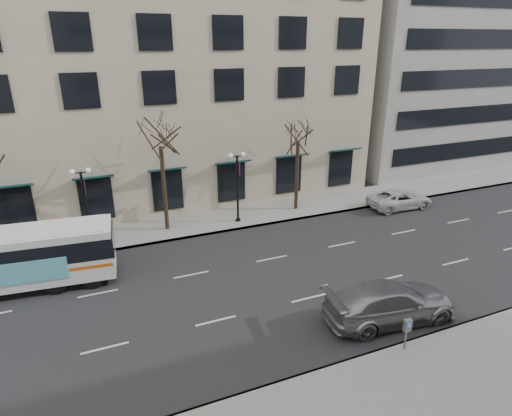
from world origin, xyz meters
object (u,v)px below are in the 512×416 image
tree_far_right (299,128)px  lamp_post_right (238,184)px  tree_far_mid (159,132)px  lamp_post_left (86,204)px  pay_station (407,328)px  white_pickup (400,199)px  silver_car (390,302)px

tree_far_right → lamp_post_right: bearing=-173.1°
tree_far_mid → lamp_post_left: tree_far_mid is taller
tree_far_mid → pay_station: bearing=-67.3°
lamp_post_left → tree_far_mid: bearing=6.9°
white_pickup → pay_station: (-11.02, -13.55, 0.49)m
silver_car → lamp_post_left: bearing=48.9°
silver_car → tree_far_right: bearing=-3.8°
tree_far_mid → lamp_post_left: 6.40m
lamp_post_left → lamp_post_right: (10.00, 0.00, 0.00)m
pay_station → lamp_post_right: bearing=99.1°
pay_station → tree_far_mid: bearing=115.3°
white_pickup → lamp_post_left: bearing=87.6°
lamp_post_left → white_pickup: 22.98m
tree_far_mid → tree_far_right: 10.01m
tree_far_right → lamp_post_left: tree_far_right is taller
white_pickup → tree_far_mid: bearing=84.3°
white_pickup → silver_car: bearing=141.1°
pay_station → tree_far_right: bearing=81.4°
lamp_post_left → lamp_post_right: same height
tree_far_right → lamp_post_left: (-14.99, -0.60, -3.48)m
lamp_post_right → silver_car: (2.62, -13.47, -2.02)m
tree_far_right → silver_car: size_ratio=1.27×
tree_far_mid → lamp_post_left: size_ratio=1.64×
lamp_post_right → silver_car: 13.87m
silver_car → pay_station: (-0.85, -2.11, 0.28)m
lamp_post_left → pay_station: 19.61m
white_pickup → lamp_post_right: bearing=83.7°
tree_far_right → white_pickup: size_ratio=1.56×
tree_far_mid → white_pickup: bearing=-8.4°
tree_far_right → pay_station: tree_far_right is taller
tree_far_mid → lamp_post_right: (5.01, -0.60, -3.96)m
tree_far_mid → silver_car: tree_far_mid is taller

